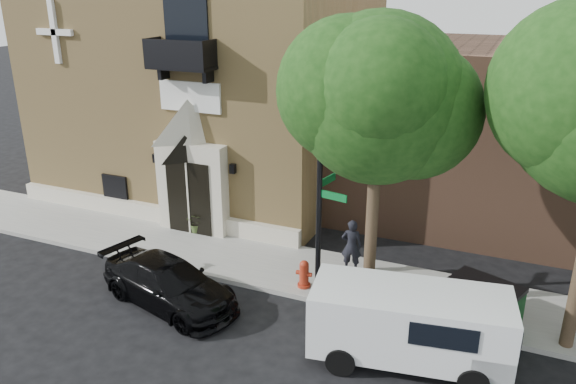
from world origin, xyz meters
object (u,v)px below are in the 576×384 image
Objects in this scene: street_sign at (320,195)px; pedestrian_near at (351,246)px; cargo_van at (417,325)px; dumpster at (484,302)px; fire_hydrant at (304,274)px; black_sedan at (169,283)px.

street_sign is 2.55m from pedestrian_near.
dumpster is at bearing 49.40° from cargo_van.
pedestrian_near is at bearing -176.18° from dumpster.
street_sign is at bearing 59.47° from pedestrian_near.
street_sign is 6.89× the size of fire_hydrant.
fire_hydrant is (-0.44, -0.01, -2.49)m from street_sign.
cargo_van is 4.16m from fire_hydrant.
black_sedan is at bearing -146.72° from fire_hydrant.
black_sedan is at bearing -138.73° from street_sign.
dumpster is at bearing 1.62° from fire_hydrant.
black_sedan is 6.82m from cargo_van.
cargo_van is 2.82× the size of pedestrian_near.
street_sign reaches higher than pedestrian_near.
cargo_van is at bearing -21.65° from street_sign.
black_sedan reaches higher than fire_hydrant.
black_sedan is at bearing 171.76° from cargo_van.
street_sign is at bearing -44.69° from black_sedan.
cargo_van is 2.40× the size of dumpster.
cargo_van is 5.71× the size of fire_hydrant.
fire_hydrant is (-3.60, 2.02, -0.48)m from cargo_van.
street_sign is 5.06m from dumpster.
black_sedan is 8.44m from dumpster.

